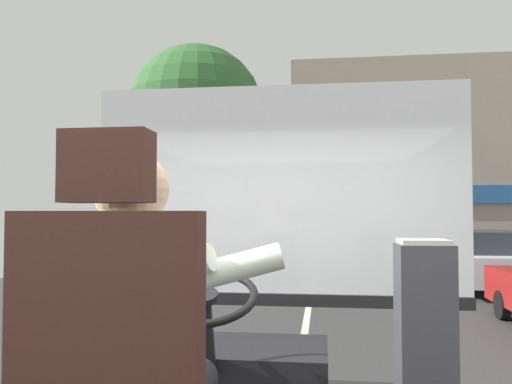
% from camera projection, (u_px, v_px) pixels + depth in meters
% --- Properties ---
extents(ground, '(18.00, 44.00, 0.06)m').
position_uv_depth(ground, '(309.00, 308.00, 10.52)').
color(ground, '#363636').
extents(bus_driver, '(0.82, 0.59, 0.83)m').
position_uv_depth(bus_driver, '(137.00, 332.00, 1.49)').
color(bus_driver, black).
rests_on(bus_driver, driver_seat).
extents(steering_console, '(1.10, 0.94, 0.81)m').
position_uv_depth(steering_console, '(221.00, 380.00, 2.68)').
color(steering_console, black).
rests_on(steering_console, bus_floor).
extents(fare_box, '(0.23, 0.25, 0.97)m').
position_uv_depth(fare_box, '(425.00, 354.00, 2.21)').
color(fare_box, '#333338').
rests_on(fare_box, bus_floor).
extents(windshield_panel, '(2.50, 0.08, 1.48)m').
position_uv_depth(windshield_panel, '(278.00, 219.00, 3.48)').
color(windshield_panel, silver).
extents(street_tree, '(3.59, 3.59, 6.38)m').
position_uv_depth(street_tree, '(196.00, 113.00, 13.88)').
color(street_tree, '#4C3828').
rests_on(street_tree, ground).
extents(shop_building, '(10.97, 4.68, 7.26)m').
position_uv_depth(shop_building, '(440.00, 167.00, 19.56)').
color(shop_building, gray).
rests_on(shop_building, ground).
extents(parked_car_white, '(1.95, 4.35, 1.46)m').
position_uv_depth(parked_car_white, '(486.00, 259.00, 12.85)').
color(parked_car_white, silver).
rests_on(parked_car_white, ground).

